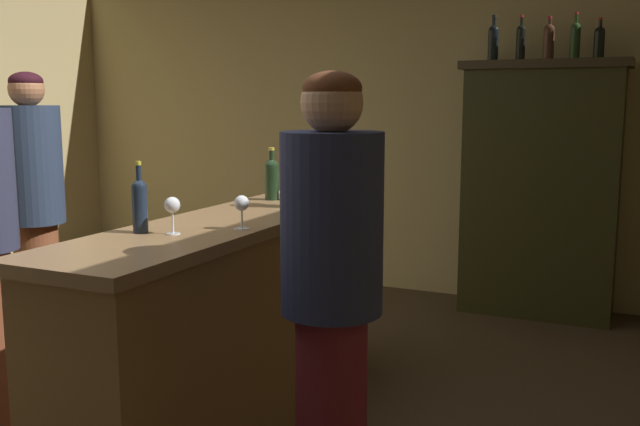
{
  "coord_description": "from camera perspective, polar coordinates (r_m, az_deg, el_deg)",
  "views": [
    {
      "loc": [
        2.41,
        -2.39,
        1.56
      ],
      "look_at": [
        1.1,
        0.43,
        1.07
      ],
      "focal_mm": 39.97,
      "sensor_mm": 36.0,
      "label": 1
    }
  ],
  "objects": [
    {
      "name": "display_bottle_left",
      "position": [
        5.44,
        13.71,
        13.21
      ],
      "size": [
        0.08,
        0.08,
        0.33
      ],
      "color": "black",
      "rests_on": "display_cabinet"
    },
    {
      "name": "bar_counter",
      "position": [
        3.41,
        -7.06,
        -8.9
      ],
      "size": [
        0.57,
        2.23,
        1.03
      ],
      "color": "olive",
      "rests_on": "ground"
    },
    {
      "name": "wall_back",
      "position": [
        6.14,
        1.8,
        7.16
      ],
      "size": [
        5.44,
        0.12,
        2.74
      ],
      "primitive_type": "cube",
      "color": "tan",
      "rests_on": "ground"
    },
    {
      "name": "bartender",
      "position": [
        2.45,
        0.93,
        -6.24
      ],
      "size": [
        0.35,
        0.35,
        1.66
      ],
      "rotation": [
        0.0,
        0.0,
        3.06
      ],
      "color": "maroon",
      "rests_on": "ground"
    },
    {
      "name": "display_bottle_midright",
      "position": [
        5.36,
        19.76,
        12.98
      ],
      "size": [
        0.07,
        0.07,
        0.32
      ],
      "color": "#1F3A17",
      "rests_on": "display_cabinet"
    },
    {
      "name": "wine_glass_rear",
      "position": [
        2.92,
        -11.74,
        0.51
      ],
      "size": [
        0.06,
        0.06,
        0.15
      ],
      "color": "white",
      "rests_on": "bar_counter"
    },
    {
      "name": "display_cabinet",
      "position": [
        5.4,
        17.21,
        2.12
      ],
      "size": [
        1.15,
        0.46,
        1.85
      ],
      "color": "#2C2B12",
      "rests_on": "ground"
    },
    {
      "name": "display_bottle_midleft",
      "position": [
        5.41,
        15.78,
        13.11
      ],
      "size": [
        0.07,
        0.07,
        0.32
      ],
      "color": "black",
      "rests_on": "display_cabinet"
    },
    {
      "name": "wine_glass_front",
      "position": [
        3.99,
        -1.86,
        2.74
      ],
      "size": [
        0.06,
        0.06,
        0.14
      ],
      "color": "white",
      "rests_on": "bar_counter"
    },
    {
      "name": "display_bottle_right",
      "position": [
        5.35,
        21.46,
        12.69
      ],
      "size": [
        0.07,
        0.07,
        0.28
      ],
      "color": "black",
      "rests_on": "display_cabinet"
    },
    {
      "name": "patron_tall",
      "position": [
        4.43,
        -21.95,
        0.4
      ],
      "size": [
        0.35,
        0.35,
        1.73
      ],
      "rotation": [
        0.0,
        0.0,
        0.09
      ],
      "color": "brown",
      "rests_on": "ground"
    },
    {
      "name": "wine_bottle_rose",
      "position": [
        3.88,
        -3.88,
        2.9
      ],
      "size": [
        0.08,
        0.08,
        0.28
      ],
      "color": "#1E341C",
      "rests_on": "bar_counter"
    },
    {
      "name": "flower_arrangement",
      "position": [
        3.59,
        -0.59,
        3.32
      ],
      "size": [
        0.11,
        0.15,
        0.36
      ],
      "color": "#41516B",
      "rests_on": "bar_counter"
    },
    {
      "name": "display_bottle_center",
      "position": [
        5.38,
        17.85,
        13.03
      ],
      "size": [
        0.08,
        0.08,
        0.3
      ],
      "color": "#42261A",
      "rests_on": "display_cabinet"
    },
    {
      "name": "wine_glass_mid",
      "position": [
        2.99,
        -6.29,
        0.65
      ],
      "size": [
        0.07,
        0.07,
        0.14
      ],
      "color": "white",
      "rests_on": "bar_counter"
    },
    {
      "name": "wine_bottle_chardonnay",
      "position": [
        2.98,
        -14.23,
        0.79
      ],
      "size": [
        0.06,
        0.06,
        0.29
      ],
      "color": "#1A2535",
      "rests_on": "bar_counter"
    },
    {
      "name": "wine_bottle_merlot",
      "position": [
        3.83,
        -0.16,
        3.15
      ],
      "size": [
        0.07,
        0.07,
        0.32
      ],
      "color": "black",
      "rests_on": "bar_counter"
    },
    {
      "name": "cheese_plate",
      "position": [
        4.12,
        -2.22,
        1.61
      ],
      "size": [
        0.17,
        0.17,
        0.01
      ],
      "primitive_type": "cylinder",
      "color": "white",
      "rests_on": "bar_counter"
    }
  ]
}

